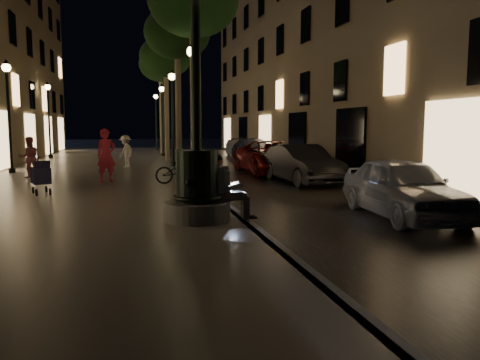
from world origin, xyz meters
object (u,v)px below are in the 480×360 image
object	(u,v)px
stroller	(41,176)
pedestrian_pink	(29,157)
car_third	(272,157)
lamp_curb_a	(193,95)
car_second	(301,164)
car_front	(403,187)
car_rear	(253,150)
car_fifth	(239,148)
lamp_curb_b	(172,105)
fountain_lamppost	(197,173)
tree_near	(193,2)
tree_far	(161,65)
lamp_curb_c	(162,111)
tree_third	(166,57)
pedestrian_white	(126,151)
bicycle	(181,170)
lamp_left_c	(49,110)
pedestrian_red	(106,155)
seated_man_laptop	(226,185)
tree_second	(177,34)
lamp_curb_d	(156,114)
lamp_left_b	(8,102)

from	to	relation	value
stroller	pedestrian_pink	world-z (taller)	pedestrian_pink
car_third	pedestrian_pink	world-z (taller)	pedestrian_pink
lamp_curb_a	car_second	bearing A→B (deg)	14.93
lamp_curb_a	car_front	size ratio (longest dim) A/B	1.12
lamp_curb_a	car_rear	world-z (taller)	lamp_curb_a
car_third	car_fifth	xyz separation A→B (m)	(1.20, 12.00, -0.14)
car_front	lamp_curb_b	bearing A→B (deg)	112.45
car_front	fountain_lamppost	bearing A→B (deg)	-172.52
tree_near	tree_far	world-z (taller)	tree_far
tree_near	car_front	distance (m)	9.05
lamp_curb_c	car_rear	world-z (taller)	lamp_curb_c
tree_third	lamp_curb_c	distance (m)	4.94
car_rear	tree_third	bearing A→B (deg)	-170.80
car_fifth	pedestrian_pink	size ratio (longest dim) A/B	2.38
car_rear	pedestrian_white	xyz separation A→B (m)	(-7.83, -5.31, 0.26)
tree_far	stroller	world-z (taller)	tree_far
tree_third	pedestrian_pink	world-z (taller)	tree_third
lamp_curb_a	fountain_lamppost	bearing A→B (deg)	-96.65
lamp_curb_a	car_second	distance (m)	5.10
stroller	bicycle	distance (m)	4.63
lamp_left_c	stroller	world-z (taller)	lamp_left_c
pedestrian_pink	bicycle	bearing A→B (deg)	128.39
fountain_lamppost	tree_near	world-z (taller)	tree_near
car_second	lamp_curb_a	bearing A→B (deg)	-170.43
pedestrian_white	car_fifth	bearing A→B (deg)	171.03
tree_third	car_fifth	distance (m)	9.26
fountain_lamppost	lamp_left_c	world-z (taller)	fountain_lamppost
stroller	pedestrian_red	size ratio (longest dim) A/B	0.59
lamp_curb_a	bicycle	bearing A→B (deg)	124.09
fountain_lamppost	stroller	bearing A→B (deg)	129.57
tree_far	tree_near	bearing A→B (deg)	-90.10
lamp_curb_b	car_fifth	size ratio (longest dim) A/B	1.27
lamp_curb_a	car_rear	bearing A→B (deg)	67.13
seated_man_laptop	tree_near	size ratio (longest dim) A/B	0.19
seated_man_laptop	lamp_curb_c	size ratio (longest dim) A/B	0.29
tree_far	pedestrian_white	xyz separation A→B (m)	(-2.41, -10.27, -5.45)
lamp_left_c	tree_second	bearing A→B (deg)	-54.25
tree_near	bicycle	xyz separation A→B (m)	(-0.42, 0.55, -5.57)
car_front	car_third	bearing A→B (deg)	95.14
lamp_curb_b	car_second	world-z (taller)	lamp_curb_b
pedestrian_pink	car_rear	bearing A→B (deg)	-162.67
car_rear	pedestrian_red	distance (m)	14.23
tree_third	lamp_curb_d	bearing A→B (deg)	90.00
car_third	pedestrian_red	size ratio (longest dim) A/B	2.87
tree_second	tree_far	size ratio (longest dim) A/B	0.99
seated_man_laptop	lamp_left_b	bearing A→B (deg)	120.31
lamp_left_c	pedestrian_pink	bearing A→B (deg)	-84.56
tree_near	tree_second	bearing A→B (deg)	89.52
tree_third	lamp_left_b	bearing A→B (deg)	-139.80
tree_third	lamp_left_c	world-z (taller)	tree_third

